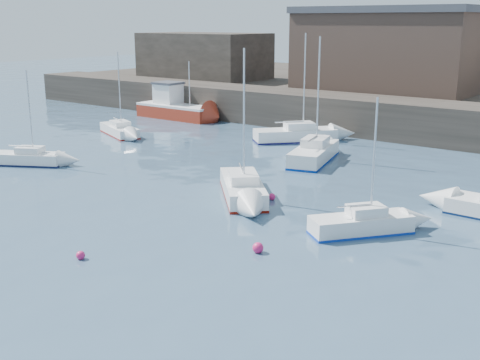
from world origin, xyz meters
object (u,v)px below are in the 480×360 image
Objects in this scene: sailboat_f at (314,153)px; buoy_mid at (258,253)px; sailboat_h at (296,134)px; sailboat_e at (120,130)px; fishing_boat at (176,107)px; buoy_far at (272,200)px; sailboat_a at (28,158)px; buoy_near at (81,259)px; sailboat_c at (362,223)px; sailboat_b at (243,187)px.

sailboat_f is 17.92× the size of buoy_mid.
sailboat_h is at bearing 118.47° from buoy_mid.
fishing_boat is at bearing 105.15° from sailboat_e.
buoy_far is at bearing -36.78° from fishing_boat.
sailboat_f reaches higher than sailboat_e.
sailboat_f is (14.48, 12.17, 0.14)m from sailboat_a.
sailboat_f reaches higher than buoy_near.
sailboat_b is at bearing 169.61° from sailboat_c.
fishing_boat is 35.81m from buoy_mid.
sailboat_e is at bearing 134.99° from buoy_near.
fishing_boat is 9.87m from sailboat_e.
sailboat_a is 0.78× the size of sailboat_b.
sailboat_f is 7.02m from sailboat_h.
fishing_boat is at bearing 169.41° from sailboat_h.
sailboat_b reaches higher than buoy_far.
sailboat_c is 28.21m from sailboat_e.
sailboat_f is at bearing -21.83° from fishing_boat.
buoy_far is (2.82, -9.12, -0.57)m from sailboat_f.
sailboat_a is 0.75× the size of sailboat_f.
buoy_near is at bearing -45.01° from sailboat_e.
sailboat_b is 22.18× the size of buoy_near.
sailboat_c is 5.20m from buoy_mid.
sailboat_h is 22.43× the size of buoy_far.
fishing_boat is 18.16× the size of buoy_mid.
sailboat_h reaches higher than sailboat_b.
buoy_mid is at bearing -116.48° from sailboat_c.
sailboat_e reaches higher than buoy_near.
buoy_near is 0.96× the size of buoy_far.
sailboat_a is 0.74× the size of sailboat_h.
fishing_boat is at bearing 146.73° from sailboat_c.
sailboat_h is (12.92, 6.61, 0.10)m from sailboat_e.
sailboat_e is at bearing 156.57° from sailboat_b.
sailboat_a is at bearing -170.71° from sailboat_b.
sailboat_c is 17.08× the size of buoy_near.
sailboat_b reaches higher than sailboat_c.
sailboat_f reaches higher than sailboat_b.
sailboat_c is 0.73× the size of sailboat_h.
sailboat_h is 26.38m from buoy_near.
sailboat_b reaches higher than buoy_mid.
sailboat_e reaches higher than buoy_far.
sailboat_f is (-1.25, 9.60, 0.06)m from sailboat_b.
sailboat_e is (2.57, -9.51, -0.62)m from fishing_boat.
fishing_boat is 1.01× the size of sailboat_f.
sailboat_f reaches higher than fishing_boat.
sailboat_b is 21.29× the size of buoy_far.
sailboat_e reaches higher than fishing_boat.
buoy_mid is at bearing -9.36° from sailboat_a.
sailboat_a is at bearing -177.14° from sailboat_c.
buoy_far reaches higher than buoy_near.
sailboat_h is 23.36× the size of buoy_near.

